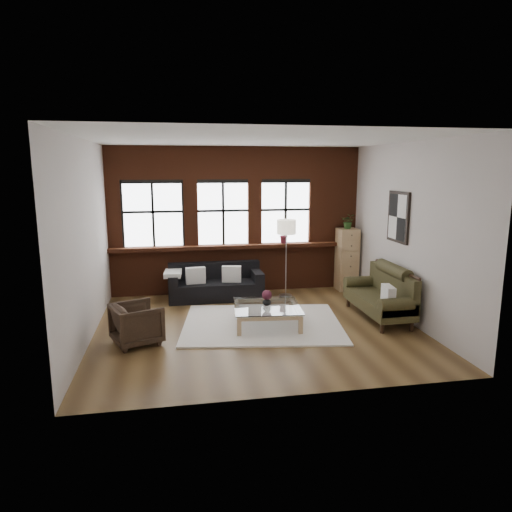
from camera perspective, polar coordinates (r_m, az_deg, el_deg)
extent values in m
plane|color=brown|center=(8.09, 0.06, -8.85)|extent=(5.50, 5.50, 0.00)
plane|color=white|center=(7.63, 0.06, 14.40)|extent=(5.50, 5.50, 0.00)
plane|color=beige|center=(10.15, -2.46, 4.48)|extent=(5.50, 0.00, 5.50)
plane|color=beige|center=(5.30, 4.88, -1.51)|extent=(5.50, 0.00, 5.50)
plane|color=beige|center=(7.71, -20.51, 1.74)|extent=(0.00, 5.00, 5.00)
plane|color=beige|center=(8.62, 18.38, 2.79)|extent=(0.00, 5.00, 5.00)
cube|color=#582614|center=(10.08, -2.32, 1.22)|extent=(5.50, 0.30, 0.08)
cube|color=white|center=(8.21, 0.77, -8.44)|extent=(3.05, 2.55, 0.03)
cube|color=silver|center=(9.56, -7.56, -2.43)|extent=(0.41, 0.19, 0.34)
cube|color=silver|center=(9.62, -3.07, -2.26)|extent=(0.42, 0.21, 0.34)
cube|color=silver|center=(8.18, 16.20, -4.76)|extent=(0.19, 0.39, 0.34)
imported|color=black|center=(7.50, -14.68, -8.20)|extent=(0.93, 0.91, 0.65)
imported|color=#B2B2B2|center=(8.02, 1.36, -5.66)|extent=(0.19, 0.19, 0.16)
sphere|color=#5A1E30|center=(7.99, 1.37, -4.89)|extent=(0.17, 0.17, 0.17)
cube|color=tan|center=(10.54, 11.29, -0.42)|extent=(0.43, 0.43, 1.41)
imported|color=#2D5923|center=(10.41, 11.47, 4.27)|extent=(0.37, 0.34, 0.33)
imported|color=#5A1E30|center=(10.21, 3.59, 2.68)|extent=(0.23, 0.19, 0.39)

